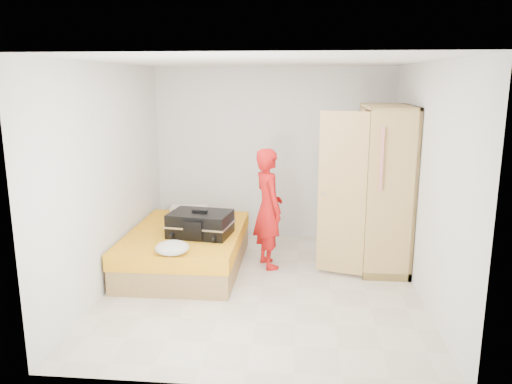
# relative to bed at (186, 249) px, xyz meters

# --- Properties ---
(room) EXTENTS (4.00, 4.02, 2.60)m
(room) POSITION_rel_bed_xyz_m (1.05, -0.55, 1.05)
(room) COLOR beige
(room) RESTS_ON ground
(bed) EXTENTS (1.42, 2.02, 0.50)m
(bed) POSITION_rel_bed_xyz_m (0.00, 0.00, 0.00)
(bed) COLOR #A08148
(bed) RESTS_ON ground
(wardrobe) EXTENTS (1.15, 1.20, 2.10)m
(wardrobe) POSITION_rel_bed_xyz_m (2.50, 0.31, 0.75)
(wardrobe) COLOR tan
(wardrobe) RESTS_ON ground
(person) EXTENTS (0.58, 0.67, 1.57)m
(person) POSITION_rel_bed_xyz_m (1.06, 0.15, 0.53)
(person) COLOR red
(person) RESTS_ON ground
(suitcase) EXTENTS (0.83, 0.66, 0.33)m
(suitcase) POSITION_rel_bed_xyz_m (0.23, -0.18, 0.40)
(suitcase) COLOR black
(suitcase) RESTS_ON bed
(round_cushion) EXTENTS (0.38, 0.38, 0.15)m
(round_cushion) POSITION_rel_bed_xyz_m (0.06, -0.90, 0.32)
(round_cushion) COLOR silver
(round_cushion) RESTS_ON bed
(pillow) EXTENTS (0.56, 0.33, 0.10)m
(pillow) POSITION_rel_bed_xyz_m (-0.14, 0.85, 0.30)
(pillow) COLOR silver
(pillow) RESTS_ON bed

